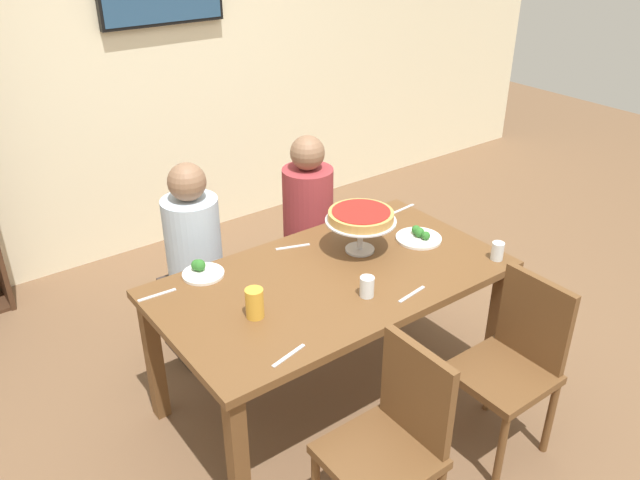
# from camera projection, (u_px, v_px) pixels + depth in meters

# --- Properties ---
(ground_plane) EXTENTS (12.00, 12.00, 0.00)m
(ground_plane) POSITION_uv_depth(u_px,v_px,m) (331.00, 394.00, 3.41)
(ground_plane) COLOR brown
(rear_partition) EXTENTS (8.00, 0.12, 2.80)m
(rear_partition) POSITION_uv_depth(u_px,v_px,m) (134.00, 54.00, 4.30)
(rear_partition) COLOR beige
(rear_partition) RESTS_ON ground_plane
(dining_table) EXTENTS (1.68, 0.93, 0.74)m
(dining_table) POSITION_uv_depth(u_px,v_px,m) (332.00, 291.00, 3.10)
(dining_table) COLOR brown
(dining_table) RESTS_ON ground_plane
(diner_far_right) EXTENTS (0.34, 0.34, 1.15)m
(diner_far_right) POSITION_uv_depth(u_px,v_px,m) (308.00, 239.00, 3.91)
(diner_far_right) COLOR #382D28
(diner_far_right) RESTS_ON ground_plane
(diner_far_left) EXTENTS (0.34, 0.34, 1.15)m
(diner_far_left) POSITION_uv_depth(u_px,v_px,m) (197.00, 275.00, 3.54)
(diner_far_left) COLOR #382D28
(diner_far_left) RESTS_ON ground_plane
(chair_near_left) EXTENTS (0.40, 0.40, 0.87)m
(chair_near_left) POSITION_uv_depth(u_px,v_px,m) (393.00, 438.00, 2.49)
(chair_near_left) COLOR brown
(chair_near_left) RESTS_ON ground_plane
(chair_near_right) EXTENTS (0.40, 0.40, 0.87)m
(chair_near_right) POSITION_uv_depth(u_px,v_px,m) (514.00, 359.00, 2.91)
(chair_near_right) COLOR brown
(chair_near_right) RESTS_ON ground_plane
(deep_dish_pizza_stand) EXTENTS (0.36, 0.36, 0.22)m
(deep_dish_pizza_stand) POSITION_uv_depth(u_px,v_px,m) (361.00, 218.00, 3.19)
(deep_dish_pizza_stand) COLOR silver
(deep_dish_pizza_stand) RESTS_ON dining_table
(salad_plate_near_diner) EXTENTS (0.20, 0.20, 0.07)m
(salad_plate_near_diner) POSITION_uv_depth(u_px,v_px,m) (201.00, 271.00, 3.06)
(salad_plate_near_diner) COLOR white
(salad_plate_near_diner) RESTS_ON dining_table
(salad_plate_far_diner) EXTENTS (0.24, 0.24, 0.07)m
(salad_plate_far_diner) POSITION_uv_depth(u_px,v_px,m) (419.00, 237.00, 3.37)
(salad_plate_far_diner) COLOR white
(salad_plate_far_diner) RESTS_ON dining_table
(beer_glass_amber_tall) EXTENTS (0.08, 0.08, 0.14)m
(beer_glass_amber_tall) POSITION_uv_depth(u_px,v_px,m) (255.00, 303.00, 2.73)
(beer_glass_amber_tall) COLOR gold
(beer_glass_amber_tall) RESTS_ON dining_table
(water_glass_clear_near) EXTENTS (0.06, 0.06, 0.09)m
(water_glass_clear_near) POSITION_uv_depth(u_px,v_px,m) (498.00, 251.00, 3.18)
(water_glass_clear_near) COLOR white
(water_glass_clear_near) RESTS_ON dining_table
(water_glass_clear_far) EXTENTS (0.07, 0.07, 0.10)m
(water_glass_clear_far) POSITION_uv_depth(u_px,v_px,m) (336.00, 218.00, 3.48)
(water_glass_clear_far) COLOR white
(water_glass_clear_far) RESTS_ON dining_table
(water_glass_clear_spare) EXTENTS (0.07, 0.07, 0.10)m
(water_glass_clear_spare) POSITION_uv_depth(u_px,v_px,m) (367.00, 287.00, 2.88)
(water_glass_clear_spare) COLOR white
(water_glass_clear_spare) RESTS_ON dining_table
(cutlery_fork_near) EXTENTS (0.18, 0.03, 0.00)m
(cutlery_fork_near) POSITION_uv_depth(u_px,v_px,m) (403.00, 209.00, 3.70)
(cutlery_fork_near) COLOR silver
(cutlery_fork_near) RESTS_ON dining_table
(cutlery_knife_near) EXTENTS (0.18, 0.07, 0.00)m
(cutlery_knife_near) POSITION_uv_depth(u_px,v_px,m) (293.00, 247.00, 3.30)
(cutlery_knife_near) COLOR silver
(cutlery_knife_near) RESTS_ON dining_table
(cutlery_fork_far) EXTENTS (0.18, 0.06, 0.00)m
(cutlery_fork_far) POSITION_uv_depth(u_px,v_px,m) (289.00, 356.00, 2.52)
(cutlery_fork_far) COLOR silver
(cutlery_fork_far) RESTS_ON dining_table
(cutlery_knife_far) EXTENTS (0.18, 0.04, 0.00)m
(cutlery_knife_far) POSITION_uv_depth(u_px,v_px,m) (412.00, 294.00, 2.91)
(cutlery_knife_far) COLOR silver
(cutlery_knife_far) RESTS_ON dining_table
(cutlery_spare_fork) EXTENTS (0.18, 0.03, 0.00)m
(cutlery_spare_fork) POSITION_uv_depth(u_px,v_px,m) (157.00, 295.00, 2.91)
(cutlery_spare_fork) COLOR silver
(cutlery_spare_fork) RESTS_ON dining_table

